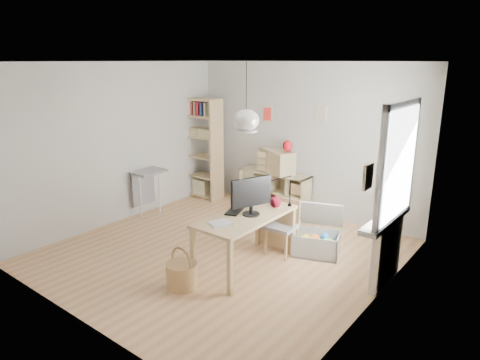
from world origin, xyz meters
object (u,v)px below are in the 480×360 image
Objects in this scene: desk at (246,221)px; storage_chest at (318,238)px; tall_bookshelf at (202,144)px; cube_shelf at (274,193)px; drawer_chest at (277,161)px; monitor at (251,194)px; chair at (283,223)px.

desk is 1.22m from storage_chest.
cube_shelf is at bearing 10.19° from tall_bookshelf.
drawer_chest is at bearing -28.85° from cube_shelf.
monitor is (-0.51, -0.95, 0.81)m from storage_chest.
chair is at bearing -162.36° from storage_chest.
cube_shelf is at bearing 123.76° from chair.
cube_shelf is 0.64m from drawer_chest.
tall_bookshelf reaches higher than storage_chest.
monitor is 2.37m from drawer_chest.
chair reaches higher than desk.
tall_bookshelf is 2.51× the size of chair.
desk reaches higher than cube_shelf.
tall_bookshelf reaches higher than desk.
desk is at bearing -106.35° from chair.
chair is (0.16, 0.69, -0.20)m from desk.
chair reaches higher than cube_shelf.
tall_bookshelf is 3.40m from storage_chest.
drawer_chest is at bearing 122.71° from chair.
tall_bookshelf is at bearing -146.77° from drawer_chest.
cube_shelf is 0.70× the size of tall_bookshelf.
chair is 0.88m from monitor.
drawer_chest reaches higher than cube_shelf.
tall_bookshelf reaches higher than chair.
tall_bookshelf is at bearing -169.81° from cube_shelf.
tall_bookshelf is at bearing 151.69° from chair.
storage_chest is at bearing 60.70° from desk.
monitor is (-0.10, -0.65, 0.58)m from chair.
desk is 2.04× the size of drawer_chest.
cube_shelf is 1.76× the size of chair.
drawer_chest reaches higher than desk.
storage_chest is 1.35m from monitor.
drawer_chest is (0.07, -0.04, 0.63)m from cube_shelf.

